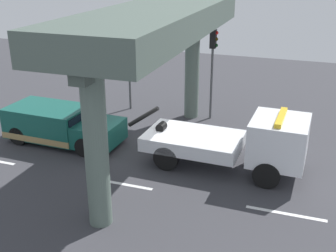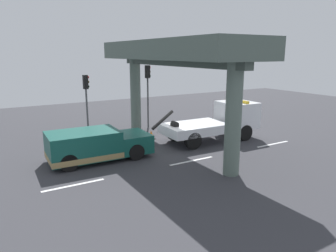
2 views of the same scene
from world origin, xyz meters
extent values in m
cube|color=#38383D|center=(0.00, 0.00, -0.05)|extent=(60.00, 40.00, 0.10)
cube|color=silver|center=(0.00, -2.64, 0.00)|extent=(2.60, 0.16, 0.01)
cube|color=silver|center=(6.00, -2.64, 0.00)|extent=(2.60, 0.16, 0.01)
cube|color=white|center=(2.05, 0.04, 0.93)|extent=(3.91, 2.52, 0.55)
cube|color=white|center=(5.37, -0.07, 1.48)|extent=(2.12, 2.37, 1.65)
cube|color=black|center=(5.99, -0.09, 1.84)|extent=(0.13, 2.21, 0.66)
cube|color=maroon|center=(2.09, 1.24, 0.84)|extent=(3.65, 0.13, 0.20)
cylinder|color=black|center=(-0.14, 0.10, 1.66)|extent=(1.42, 0.22, 1.07)
cylinder|color=black|center=(0.66, 0.08, 1.32)|extent=(0.37, 0.46, 0.36)
cube|color=yellow|center=(5.37, -0.07, 2.38)|extent=(0.30, 1.93, 0.16)
cylinder|color=black|center=(5.21, 0.98, 0.50)|extent=(1.01, 0.35, 1.00)
cylinder|color=black|center=(5.14, -1.10, 0.50)|extent=(1.01, 0.35, 1.00)
cylinder|color=black|center=(1.31, 1.10, 0.50)|extent=(1.01, 0.35, 1.00)
cylinder|color=black|center=(1.25, -0.98, 0.50)|extent=(1.01, 0.35, 1.00)
cube|color=#145147|center=(-4.77, 0.02, 0.91)|extent=(3.52, 2.31, 1.35)
cube|color=#145147|center=(-2.18, -0.06, 0.71)|extent=(1.79, 2.16, 0.95)
cube|color=black|center=(-3.02, -0.03, 1.20)|extent=(0.12, 1.94, 0.59)
cube|color=#9E8451|center=(-4.77, 0.02, 0.41)|extent=(3.54, 2.32, 0.28)
cylinder|color=black|center=(-2.30, 0.90, 0.42)|extent=(0.85, 0.31, 0.84)
cylinder|color=black|center=(-2.36, -1.01, 0.42)|extent=(0.85, 0.31, 0.84)
cylinder|color=black|center=(-5.69, 1.01, 0.42)|extent=(0.85, 0.31, 0.84)
cylinder|color=black|center=(-5.75, -0.91, 0.42)|extent=(0.85, 0.31, 0.84)
cylinder|color=#596B60|center=(0.49, 5.04, 2.52)|extent=(0.72, 0.72, 5.05)
cylinder|color=#596B60|center=(0.49, -5.04, 2.52)|extent=(0.72, 0.72, 5.05)
cube|color=#4B5B52|center=(0.49, 0.00, 5.57)|extent=(3.60, 12.09, 1.04)
cube|color=#3E4A43|center=(0.49, 0.00, 4.87)|extent=(0.50, 11.69, 0.36)
cylinder|color=#515456|center=(-3.00, 5.11, 1.56)|extent=(0.12, 0.12, 3.12)
cube|color=black|center=(-3.00, 5.11, 3.57)|extent=(0.28, 0.32, 0.90)
sphere|color=red|center=(-2.84, 5.11, 3.87)|extent=(0.18, 0.18, 0.18)
sphere|color=#3A2D06|center=(-2.84, 5.11, 3.57)|extent=(0.18, 0.18, 0.18)
sphere|color=black|center=(-2.84, 5.11, 3.27)|extent=(0.18, 0.18, 0.18)
cylinder|color=#515456|center=(1.50, 5.11, 1.82)|extent=(0.12, 0.12, 3.65)
cube|color=black|center=(1.50, 5.11, 4.10)|extent=(0.28, 0.32, 0.90)
sphere|color=red|center=(1.66, 5.11, 4.40)|extent=(0.18, 0.18, 0.18)
sphere|color=#3A2D06|center=(1.66, 5.11, 4.10)|extent=(0.18, 0.18, 0.18)
sphere|color=black|center=(1.66, 5.11, 3.80)|extent=(0.18, 0.18, 0.18)
cone|color=orange|center=(0.21, 2.20, 0.28)|extent=(0.42, 0.42, 0.55)
cube|color=black|center=(0.21, 2.20, 0.01)|extent=(0.47, 0.47, 0.03)
camera|label=1|loc=(6.30, -15.19, 7.94)|focal=45.78mm
camera|label=2|loc=(-8.91, -15.25, 5.39)|focal=33.85mm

